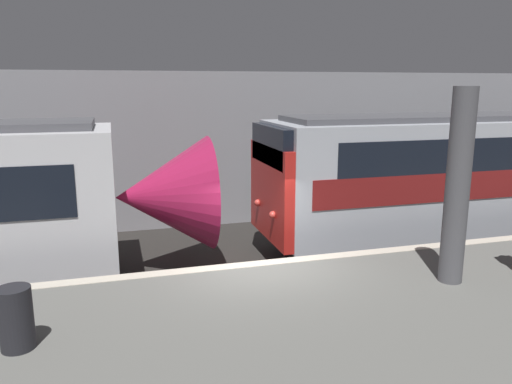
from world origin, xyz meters
TOP-DOWN VIEW (x-y plane):
  - ground_plane at (0.00, 0.00)m, footprint 120.00×120.00m
  - platform at (0.00, -2.53)m, footprint 40.00×5.06m
  - station_rear_barrier at (0.00, 6.82)m, footprint 50.00×0.15m
  - support_pillar_near at (3.03, -1.92)m, footprint 0.41×0.41m
  - trash_bin at (-3.96, -2.33)m, footprint 0.44×0.44m

SIDE VIEW (x-z plane):
  - ground_plane at x=0.00m, z-range 0.00..0.00m
  - platform at x=0.00m, z-range 0.00..1.14m
  - trash_bin at x=-3.96m, z-range 1.13..1.98m
  - station_rear_barrier at x=0.00m, z-range 0.00..4.97m
  - support_pillar_near at x=3.03m, z-range 1.13..4.54m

